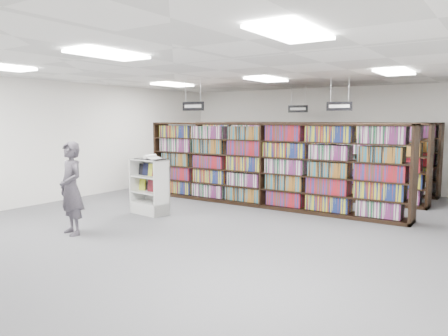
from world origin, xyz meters
The scene contains 18 objects.
floor centered at (0.00, 0.00, 0.00)m, with size 12.00×12.00×0.00m, color #4A4A4E.
ceiling centered at (0.00, 0.00, 3.20)m, with size 10.00×12.00×0.10m, color white.
wall_back centered at (0.00, 6.00, 1.60)m, with size 10.00×0.10×3.20m, color white.
wall_left centered at (-5.00, 0.00, 1.60)m, with size 0.10×12.00×3.20m, color white.
bookshelf_row_near centered at (0.00, 2.00, 1.05)m, with size 7.00×0.60×2.10m.
bookshelf_row_mid centered at (0.00, 4.00, 1.05)m, with size 7.00×0.60×2.10m.
bookshelf_row_far centered at (0.00, 5.70, 1.05)m, with size 7.00×0.60×2.10m.
aisle_sign_left centered at (-1.50, 1.00, 2.53)m, with size 0.65×0.02×0.80m.
aisle_sign_right centered at (1.50, 3.00, 2.53)m, with size 0.65×0.02×0.80m.
aisle_sign_center centered at (-0.50, 5.00, 2.53)m, with size 0.65×0.02×0.80m.
troffer_front_center centered at (0.00, -3.00, 3.16)m, with size 0.60×1.20×0.04m, color white.
troffer_front_right centered at (3.00, -3.00, 3.16)m, with size 0.60×1.20×0.04m, color white.
troffer_back_left centered at (-3.00, 2.00, 3.16)m, with size 0.60×1.20×0.04m, color white.
troffer_back_center centered at (0.00, 2.00, 3.16)m, with size 0.60×1.20×0.04m, color white.
troffer_back_right centered at (3.00, 2.00, 3.16)m, with size 0.60×1.20×0.04m, color white.
endcap_display centered at (-1.82, -0.22, 0.45)m, with size 0.97×0.57×1.28m.
open_book centered at (-1.76, -0.27, 1.31)m, with size 0.69×0.41×0.13m.
shopper centered at (-1.78, -2.42, 0.89)m, with size 0.65×0.42×1.77m, color #4A454F.
Camera 1 is at (5.17, -7.60, 2.19)m, focal length 35.00 mm.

